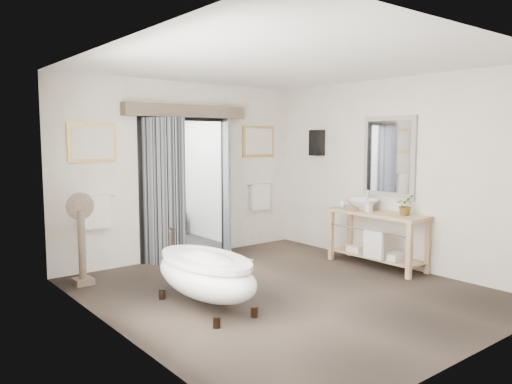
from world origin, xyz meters
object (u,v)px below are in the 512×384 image
Objects in this scene: vanity at (377,234)px; basin at (362,205)px; rug at (210,263)px; clawfoot_tub at (205,274)px.

vanity is 3.17× the size of basin.
basin reaches higher than rug.
clawfoot_tub is 2.09m from rug.
basin is (1.93, -1.44, 0.93)m from rug.
clawfoot_tub is at bearing 178.98° from vanity.
basin reaches higher than vanity.
basin is at bearing 88.77° from vanity.
basin is (3.10, 0.24, 0.53)m from clawfoot_tub.
clawfoot_tub is at bearing -124.74° from rug.
vanity is at bearing -42.09° from rug.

